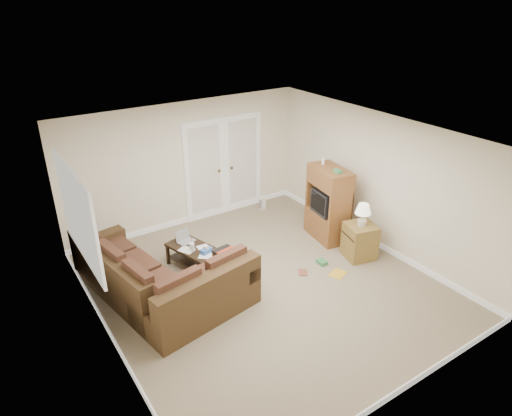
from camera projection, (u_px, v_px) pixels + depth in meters
floor at (264, 285)px, 7.49m from camera, size 5.50×5.50×0.00m
ceiling at (265, 138)px, 6.40m from camera, size 5.00×5.50×0.02m
wall_left at (100, 267)px, 5.70m from camera, size 0.02×5.50×2.50m
wall_right at (379, 182)px, 8.19m from camera, size 0.02×5.50×2.50m
wall_back at (186, 165)px, 9.01m from camera, size 5.00×0.02×2.50m
wall_front at (410, 314)px, 4.88m from camera, size 5.00×0.02×2.50m
baseboards at (264, 282)px, 7.47m from camera, size 5.00×5.50×0.10m
french_doors at (224, 167)px, 9.50m from camera, size 1.80×0.05×2.13m
window_left at (78, 215)px, 6.34m from camera, size 0.05×1.92×1.42m
sectional_sofa at (158, 284)px, 6.95m from camera, size 2.25×2.83×0.84m
coffee_table at (195, 257)px, 7.85m from camera, size 0.76×1.11×0.69m
tv_armoire at (328, 203)px, 8.63m from camera, size 0.63×0.96×1.53m
side_cabinet at (360, 238)px, 8.12m from camera, size 0.61×0.61×1.05m
space_heater at (263, 203)px, 10.00m from camera, size 0.12×0.10×0.27m
floor_magazine at (338, 274)px, 7.78m from camera, size 0.35×0.32×0.01m
floor_greenbox at (322, 262)px, 8.05m from camera, size 0.14×0.19×0.07m
floor_book at (299, 272)px, 7.81m from camera, size 0.24×0.25×0.02m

